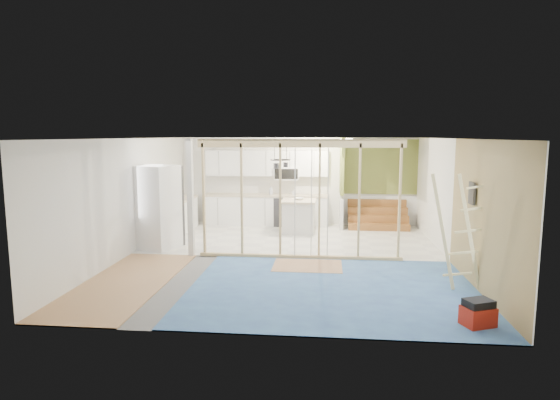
# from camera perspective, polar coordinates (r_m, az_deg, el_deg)

# --- Properties ---
(room) EXTENTS (7.01, 8.01, 2.61)m
(room) POSITION_cam_1_polar(r_m,az_deg,el_deg) (10.03, 0.71, 0.07)
(room) COLOR slate
(room) RESTS_ON ground
(floor_overlays) EXTENTS (7.00, 8.00, 0.03)m
(floor_overlays) POSITION_cam_1_polar(r_m,az_deg,el_deg) (10.34, 1.14, -6.99)
(floor_overlays) COLOR silver
(floor_overlays) RESTS_ON room
(stud_frame) EXTENTS (4.66, 0.14, 2.60)m
(stud_frame) POSITION_cam_1_polar(r_m,az_deg,el_deg) (10.02, -0.52, 1.65)
(stud_frame) COLOR tan
(stud_frame) RESTS_ON room
(base_cabinets) EXTENTS (4.45, 2.24, 0.93)m
(base_cabinets) POSITION_cam_1_polar(r_m,az_deg,el_deg) (13.67, -4.80, -1.39)
(base_cabinets) COLOR white
(base_cabinets) RESTS_ON room
(upper_cabinets) EXTENTS (3.60, 0.41, 0.85)m
(upper_cabinets) POSITION_cam_1_polar(r_m,az_deg,el_deg) (13.84, -1.39, 4.39)
(upper_cabinets) COLOR white
(upper_cabinets) RESTS_ON room
(green_partition) EXTENTS (2.25, 1.51, 2.60)m
(green_partition) POSITION_cam_1_polar(r_m,az_deg,el_deg) (13.72, 10.59, 0.55)
(green_partition) COLOR olive
(green_partition) RESTS_ON room
(pot_rack) EXTENTS (0.52, 0.52, 0.72)m
(pot_rack) POSITION_cam_1_polar(r_m,az_deg,el_deg) (11.87, 0.03, 4.66)
(pot_rack) COLOR black
(pot_rack) RESTS_ON room
(sheathing_panel) EXTENTS (0.02, 4.00, 2.60)m
(sheathing_panel) POSITION_cam_1_polar(r_m,az_deg,el_deg) (8.43, 23.72, -2.10)
(sheathing_panel) COLOR #9D8155
(sheathing_panel) RESTS_ON room
(electrical_panel) EXTENTS (0.04, 0.30, 0.40)m
(electrical_panel) POSITION_cam_1_polar(r_m,az_deg,el_deg) (8.94, 22.36, 0.77)
(electrical_panel) COLOR #38383D
(electrical_panel) RESTS_ON room
(ceiling_light) EXTENTS (0.32, 0.32, 0.08)m
(ceiling_light) POSITION_cam_1_polar(r_m,az_deg,el_deg) (12.91, 8.14, 7.26)
(ceiling_light) COLOR #FFEABF
(ceiling_light) RESTS_ON room
(fridge) EXTENTS (1.09, 1.05, 1.97)m
(fridge) POSITION_cam_1_polar(r_m,az_deg,el_deg) (11.31, -14.77, -0.91)
(fridge) COLOR white
(fridge) RESTS_ON room
(island) EXTENTS (0.96, 0.96, 0.91)m
(island) POSITION_cam_1_polar(r_m,az_deg,el_deg) (12.81, 2.30, -2.05)
(island) COLOR silver
(island) RESTS_ON room
(bowl) EXTENTS (0.31, 0.31, 0.06)m
(bowl) POSITION_cam_1_polar(r_m,az_deg,el_deg) (12.80, 2.35, 0.16)
(bowl) COLOR white
(bowl) RESTS_ON island
(soap_bottle_a) EXTENTS (0.12, 0.12, 0.27)m
(soap_bottle_a) POSITION_cam_1_polar(r_m,az_deg,el_deg) (13.69, -1.12, 1.18)
(soap_bottle_a) COLOR #B1B4C5
(soap_bottle_a) RESTS_ON base_cabinets
(soap_bottle_b) EXTENTS (0.11, 0.11, 0.18)m
(soap_bottle_b) POSITION_cam_1_polar(r_m,az_deg,el_deg) (13.69, 1.73, 0.98)
(soap_bottle_b) COLOR silver
(soap_bottle_b) RESTS_ON base_cabinets
(toolbox) EXTENTS (0.51, 0.45, 0.40)m
(toolbox) POSITION_cam_1_polar(r_m,az_deg,el_deg) (7.28, 23.00, -12.65)
(toolbox) COLOR #9E1C0E
(toolbox) RESTS_ON room
(ladder) EXTENTS (1.07, 0.20, 2.00)m
(ladder) POSITION_cam_1_polar(r_m,az_deg,el_deg) (8.60, 21.05, -3.64)
(ladder) COLOR #F0DF93
(ladder) RESTS_ON room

